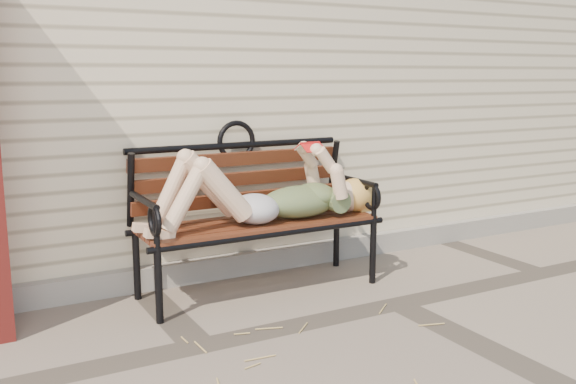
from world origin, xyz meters
TOP-DOWN VIEW (x-y plane):
  - ground at (0.00, 0.00)m, footprint 80.00×80.00m
  - house_wall at (0.00, 3.00)m, footprint 8.00×4.00m
  - foundation_strip at (0.00, 0.97)m, footprint 8.00×0.10m
  - garden_bench at (-0.61, 0.71)m, footprint 1.62×0.65m
  - reading_woman at (-0.60, 0.58)m, footprint 1.53×0.35m

SIDE VIEW (x-z plane):
  - ground at x=0.00m, z-range 0.00..0.00m
  - foundation_strip at x=0.00m, z-range 0.00..0.15m
  - garden_bench at x=-0.61m, z-range 0.06..1.11m
  - reading_woman at x=-0.60m, z-range 0.38..0.87m
  - house_wall at x=0.00m, z-range 0.00..3.00m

